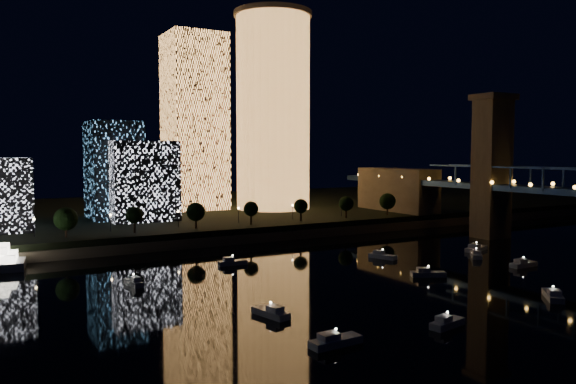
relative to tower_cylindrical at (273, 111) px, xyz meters
name	(u,v)px	position (x,y,z in m)	size (l,w,h in m)	color
ground	(466,290)	(-22.51, -133.27, -47.91)	(520.00, 520.00, 0.00)	black
far_bank	(204,211)	(-22.51, 26.73, -45.41)	(420.00, 160.00, 5.00)	black
seawall	(285,235)	(-22.51, -51.27, -46.41)	(420.00, 6.00, 3.00)	#6B5E4C
tower_cylindrical	(273,111)	(0.00, 0.00, 0.00)	(34.00, 34.00, 85.56)	#FFA651
tower_rectangular	(195,122)	(-30.38, 16.01, -4.92)	(23.88, 23.88, 75.98)	#FFA651
midrise_blocks	(59,182)	(-90.13, -12.56, -28.08)	(90.77, 40.07, 36.43)	white
motorboats	(417,276)	(-24.92, -120.25, -47.09)	(109.15, 70.39, 2.78)	silver
esplanade_trees	(192,212)	(-53.70, -45.27, -37.44)	(166.33, 6.87, 8.93)	black
street_lamps	(178,215)	(-56.51, -39.27, -38.88)	(132.70, 0.70, 5.65)	black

